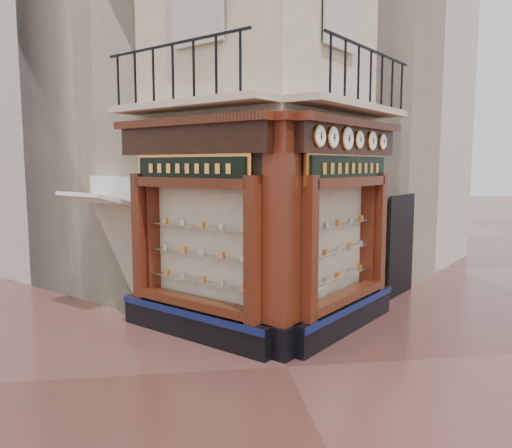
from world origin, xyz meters
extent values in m
plane|color=#4E2924|center=(0.00, 0.00, 0.00)|extent=(80.00, 80.00, 0.00)
cube|color=beige|center=(0.00, 6.16, 6.00)|extent=(11.31, 11.31, 12.00)
cube|color=#B3AD9C|center=(-2.47, 8.63, 5.50)|extent=(11.31, 11.31, 11.00)
cube|color=#B3AD9C|center=(2.47, 8.63, 5.50)|extent=(11.31, 11.31, 11.00)
cube|color=black|center=(-1.44, 1.54, 0.28)|extent=(2.72, 2.72, 0.55)
cube|color=#0D1644|center=(-1.57, 1.41, 0.49)|extent=(2.50, 2.50, 0.12)
cube|color=#331509|center=(-0.45, 0.55, 1.77)|extent=(0.37, 0.37, 2.45)
cube|color=#331509|center=(-2.43, 2.53, 1.77)|extent=(0.37, 0.37, 2.45)
cube|color=beige|center=(-1.20, 1.77, 1.75)|extent=(1.80, 1.80, 2.10)
cube|color=black|center=(-1.42, 1.55, 3.60)|extent=(2.69, 2.69, 0.50)
cube|color=#331509|center=(-1.47, 1.50, 3.91)|extent=(2.86, 2.86, 0.14)
cube|color=black|center=(1.44, 1.54, 0.28)|extent=(2.72, 2.72, 0.55)
cube|color=#0D1644|center=(1.57, 1.41, 0.49)|extent=(2.50, 2.50, 0.12)
cube|color=#331509|center=(0.45, 0.55, 1.77)|extent=(0.37, 0.37, 2.45)
cube|color=#331509|center=(2.43, 2.53, 1.77)|extent=(0.37, 0.37, 2.45)
cube|color=beige|center=(1.20, 1.77, 1.75)|extent=(1.80, 1.80, 2.10)
cube|color=black|center=(1.42, 1.55, 3.60)|extent=(2.69, 2.69, 0.50)
cube|color=#331509|center=(1.47, 1.50, 3.91)|extent=(2.86, 2.86, 0.14)
cube|color=black|center=(0.00, 0.50, 0.28)|extent=(0.78, 0.78, 0.55)
cube|color=#331509|center=(0.00, 0.50, 2.20)|extent=(0.64, 0.64, 3.50)
cube|color=#331509|center=(0.00, 0.50, 3.91)|extent=(0.85, 0.85, 0.14)
cube|color=beige|center=(-1.48, 1.49, 4.20)|extent=(2.97, 2.97, 0.12)
cube|color=black|center=(-1.72, 1.26, 5.15)|extent=(2.36, 2.36, 0.04)
cube|color=beige|center=(1.48, 1.49, 4.20)|extent=(2.97, 2.97, 0.12)
cube|color=black|center=(1.72, 1.26, 5.15)|extent=(2.36, 2.36, 0.04)
cylinder|color=#C68B42|center=(0.61, 0.51, 3.62)|extent=(0.28, 0.28, 0.35)
cylinder|color=white|center=(0.63, 0.49, 3.62)|extent=(0.23, 0.23, 0.30)
cube|color=black|center=(0.64, 0.48, 3.62)|extent=(0.02, 0.02, 0.12)
cube|color=black|center=(0.64, 0.48, 3.62)|extent=(0.07, 0.07, 0.01)
cylinder|color=#C68B42|center=(0.92, 0.82, 3.62)|extent=(0.29, 0.29, 0.36)
cylinder|color=white|center=(0.94, 0.80, 3.62)|extent=(0.23, 0.23, 0.31)
cube|color=black|center=(0.95, 0.79, 3.62)|extent=(0.02, 0.02, 0.12)
cube|color=black|center=(0.95, 0.79, 3.62)|extent=(0.07, 0.07, 0.01)
cylinder|color=#C68B42|center=(1.30, 1.20, 3.62)|extent=(0.33, 0.33, 0.41)
cylinder|color=white|center=(1.32, 1.18, 3.62)|extent=(0.26, 0.26, 0.35)
cube|color=black|center=(1.33, 1.17, 3.62)|extent=(0.02, 0.02, 0.14)
cube|color=black|center=(1.33, 1.17, 3.62)|extent=(0.08, 0.08, 0.01)
cylinder|color=#C68B42|center=(1.62, 1.53, 3.62)|extent=(0.27, 0.27, 0.33)
cylinder|color=white|center=(1.64, 1.51, 3.62)|extent=(0.21, 0.21, 0.28)
cube|color=black|center=(1.65, 1.50, 3.62)|extent=(0.02, 0.02, 0.11)
cube|color=black|center=(1.65, 1.50, 3.62)|extent=(0.07, 0.07, 0.01)
cylinder|color=#C68B42|center=(2.02, 1.92, 3.62)|extent=(0.30, 0.30, 0.37)
cylinder|color=white|center=(2.04, 1.90, 3.62)|extent=(0.24, 0.24, 0.32)
cube|color=black|center=(2.05, 1.89, 3.62)|extent=(0.02, 0.02, 0.12)
cube|color=black|center=(2.05, 1.89, 3.62)|extent=(0.07, 0.07, 0.01)
cylinder|color=#C68B42|center=(2.37, 2.28, 3.62)|extent=(0.26, 0.26, 0.32)
cylinder|color=white|center=(2.39, 2.26, 3.62)|extent=(0.21, 0.21, 0.27)
cube|color=black|center=(2.40, 2.25, 3.62)|extent=(0.02, 0.02, 0.11)
cube|color=black|center=(2.40, 2.25, 3.62)|extent=(0.06, 0.06, 0.01)
cube|color=#E49643|center=(-1.45, 1.53, 3.10)|extent=(1.99, 1.99, 0.53)
cube|color=black|center=(-1.48, 1.50, 3.10)|extent=(1.86, 1.86, 0.40)
cube|color=#E49643|center=(1.45, 1.53, 3.10)|extent=(2.21, 2.21, 0.59)
cube|color=black|center=(1.48, 1.50, 3.10)|extent=(2.06, 2.06, 0.44)
camera|label=1|loc=(-1.49, -7.40, 3.17)|focal=35.00mm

